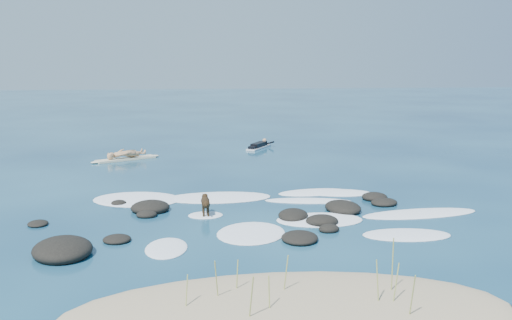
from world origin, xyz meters
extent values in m
plane|color=#0A2642|center=(0.00, 0.00, 0.00)|extent=(160.00, 160.00, 0.00)
ellipsoid|color=#9E8966|center=(0.00, -8.20, 0.00)|extent=(9.00, 4.40, 0.60)
cylinder|color=#919B4B|center=(-0.42, -8.39, 0.52)|extent=(0.05, 0.09, 0.79)
cylinder|color=#919B4B|center=(1.69, -8.28, 0.61)|extent=(0.09, 0.09, 0.97)
cylinder|color=#919B4B|center=(-0.80, -8.76, 0.61)|extent=(0.09, 0.22, 0.97)
cylinder|color=#919B4B|center=(2.10, -8.96, 0.61)|extent=(0.06, 0.30, 0.96)
cylinder|color=#919B4B|center=(2.05, -8.28, 0.56)|extent=(0.18, 0.16, 0.87)
cylinder|color=#919B4B|center=(-1.36, -7.77, 0.60)|extent=(0.10, 0.26, 0.93)
cylinder|color=#919B4B|center=(-1.94, -8.04, 0.49)|extent=(0.08, 0.18, 0.72)
cylinder|color=#919B4B|center=(0.03, -7.56, 0.57)|extent=(0.12, 0.07, 0.89)
cylinder|color=#919B4B|center=(2.16, -7.77, 0.74)|extent=(0.04, 0.06, 1.23)
cylinder|color=#919B4B|center=(-0.93, -7.34, 0.49)|extent=(0.07, 0.06, 0.75)
ellipsoid|color=black|center=(-4.26, 0.94, 0.05)|extent=(0.60, 0.58, 0.21)
ellipsoid|color=black|center=(-6.35, -1.27, 0.04)|extent=(0.71, 0.80, 0.17)
ellipsoid|color=black|center=(-3.83, -3.12, 0.06)|extent=(1.01, 1.01, 0.22)
ellipsoid|color=black|center=(3.07, -0.75, 0.11)|extent=(1.44, 1.62, 0.43)
ellipsoid|color=black|center=(4.68, -0.12, 0.07)|extent=(1.23, 1.16, 0.28)
ellipsoid|color=black|center=(-5.05, -4.07, 0.14)|extent=(1.88, 2.10, 0.55)
ellipsoid|color=black|center=(2.08, -2.89, 0.07)|extent=(0.76, 0.70, 0.27)
ellipsoid|color=black|center=(1.09, -3.62, 0.07)|extent=(1.25, 1.35, 0.29)
ellipsoid|color=black|center=(2.05, -2.16, 0.09)|extent=(1.02, 0.89, 0.37)
ellipsoid|color=black|center=(1.31, -1.41, 0.09)|extent=(1.20, 1.40, 0.35)
ellipsoid|color=black|center=(-3.14, -0.02, 0.11)|extent=(1.65, 1.62, 0.44)
ellipsoid|color=black|center=(4.59, 0.62, 0.08)|extent=(1.14, 1.14, 0.33)
ellipsoid|color=black|center=(-3.21, -0.72, 0.07)|extent=(0.66, 0.58, 0.26)
ellipsoid|color=white|center=(2.22, 0.65, 0.01)|extent=(3.11, 1.27, 0.12)
ellipsoid|color=white|center=(-0.86, 1.50, 0.01)|extent=(3.80, 1.78, 0.12)
ellipsoid|color=white|center=(2.08, -1.73, 0.01)|extent=(2.71, 1.71, 0.12)
ellipsoid|color=white|center=(3.57, 1.72, 0.01)|extent=(2.66, 1.58, 0.12)
ellipsoid|color=white|center=(-0.16, -2.84, 0.01)|extent=(2.61, 2.80, 0.12)
ellipsoid|color=white|center=(2.70, 1.89, 0.01)|extent=(2.86, 1.48, 0.12)
ellipsoid|color=white|center=(-2.48, -3.89, 0.01)|extent=(1.20, 1.82, 0.12)
ellipsoid|color=white|center=(-3.70, 1.57, 0.01)|extent=(3.56, 2.94, 0.12)
ellipsoid|color=white|center=(4.15, -3.52, 0.01)|extent=(2.58, 1.41, 0.12)
ellipsoid|color=white|center=(5.41, -1.41, 0.01)|extent=(4.03, 1.57, 0.12)
ellipsoid|color=white|center=(-1.37, -0.81, 0.01)|extent=(1.10, 0.90, 0.12)
cube|color=beige|center=(-4.96, 9.83, 0.05)|extent=(2.87, 2.00, 0.10)
ellipsoid|color=beige|center=(-3.67, 10.57, 0.05)|extent=(0.68, 0.59, 0.11)
ellipsoid|color=beige|center=(-6.24, 9.10, 0.05)|extent=(0.68, 0.59, 0.11)
imported|color=tan|center=(-4.96, 9.83, 1.07)|extent=(0.75, 0.84, 1.92)
cube|color=silver|center=(1.98, 12.83, 0.05)|extent=(1.62, 2.24, 0.08)
ellipsoid|color=silver|center=(2.57, 13.82, 0.05)|extent=(0.49, 0.57, 0.09)
cube|color=black|center=(1.98, 12.83, 0.21)|extent=(1.08, 1.43, 0.23)
sphere|color=tan|center=(2.40, 13.53, 0.33)|extent=(0.33, 0.33, 0.24)
cylinder|color=black|center=(2.23, 13.82, 0.20)|extent=(0.58, 0.17, 0.26)
cylinder|color=black|center=(2.73, 13.52, 0.20)|extent=(0.42, 0.52, 0.26)
cube|color=black|center=(1.59, 12.16, 0.17)|extent=(0.60, 0.67, 0.15)
cylinder|color=black|center=(-1.37, -0.91, 0.45)|extent=(0.27, 0.54, 0.26)
sphere|color=black|center=(-1.38, -0.67, 0.45)|extent=(0.28, 0.28, 0.27)
sphere|color=black|center=(-1.37, -1.15, 0.45)|extent=(0.25, 0.25, 0.24)
sphere|color=black|center=(-1.38, -0.52, 0.54)|extent=(0.20, 0.20, 0.19)
cone|color=black|center=(-1.39, -0.40, 0.53)|extent=(0.10, 0.12, 0.10)
cone|color=black|center=(-1.43, -0.53, 0.62)|extent=(0.09, 0.07, 0.09)
cone|color=black|center=(-1.33, -0.53, 0.62)|extent=(0.09, 0.07, 0.09)
cylinder|color=black|center=(-1.45, -0.73, 0.17)|extent=(0.07, 0.07, 0.35)
cylinder|color=black|center=(-1.31, -0.73, 0.17)|extent=(0.07, 0.07, 0.35)
cylinder|color=black|center=(-1.44, -1.10, 0.17)|extent=(0.07, 0.07, 0.35)
cylinder|color=black|center=(-1.30, -1.10, 0.17)|extent=(0.07, 0.07, 0.35)
cylinder|color=black|center=(-1.37, -1.27, 0.50)|extent=(0.05, 0.25, 0.15)
camera|label=1|loc=(-1.82, -18.24, 4.82)|focal=40.00mm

